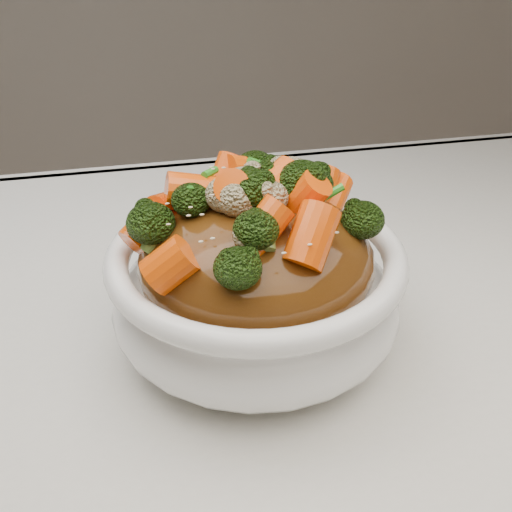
{
  "coord_description": "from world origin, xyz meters",
  "views": [
    {
      "loc": [
        -0.05,
        -0.35,
        1.06
      ],
      "look_at": [
        0.03,
        0.02,
        0.83
      ],
      "focal_mm": 42.0,
      "sensor_mm": 36.0,
      "label": 1
    }
  ],
  "objects": [
    {
      "name": "cauliflower",
      "position": [
        0.03,
        0.02,
        0.89
      ],
      "size": [
        0.19,
        0.19,
        0.04
      ],
      "primitive_type": null,
      "rotation": [
        0.0,
        0.0,
        0.08
      ],
      "color": "tan",
      "rests_on": "sauce_base"
    },
    {
      "name": "tablecloth",
      "position": [
        0.0,
        0.0,
        0.73
      ],
      "size": [
        1.2,
        0.8,
        0.04
      ],
      "primitive_type": "cube",
      "color": "silver",
      "rests_on": "dining_table"
    },
    {
      "name": "sauce_base",
      "position": [
        0.03,
        0.02,
        0.82
      ],
      "size": [
        0.19,
        0.19,
        0.1
      ],
      "primitive_type": "ellipsoid",
      "rotation": [
        0.0,
        0.0,
        0.08
      ],
      "color": "#502B0D",
      "rests_on": "bowl"
    },
    {
      "name": "sesame_seeds",
      "position": [
        0.03,
        0.02,
        0.89
      ],
      "size": [
        0.17,
        0.17,
        0.01
      ],
      "primitive_type": null,
      "rotation": [
        0.0,
        0.0,
        0.08
      ],
      "color": "beige",
      "rests_on": "sauce_base"
    },
    {
      "name": "scallions",
      "position": [
        0.03,
        0.02,
        0.89
      ],
      "size": [
        0.14,
        0.14,
        0.02
      ],
      "primitive_type": null,
      "rotation": [
        0.0,
        0.0,
        0.08
      ],
      "color": "green",
      "rests_on": "sauce_base"
    },
    {
      "name": "broccoli",
      "position": [
        0.03,
        0.02,
        0.89
      ],
      "size": [
        0.19,
        0.19,
        0.05
      ],
      "primitive_type": null,
      "rotation": [
        0.0,
        0.0,
        0.08
      ],
      "color": "black",
      "rests_on": "sauce_base"
    },
    {
      "name": "carrots",
      "position": [
        0.03,
        0.02,
        0.89
      ],
      "size": [
        0.19,
        0.19,
        0.05
      ],
      "primitive_type": null,
      "rotation": [
        0.0,
        0.0,
        0.08
      ],
      "color": "#FF5608",
      "rests_on": "sauce_base"
    },
    {
      "name": "bowl",
      "position": [
        0.03,
        0.02,
        0.79
      ],
      "size": [
        0.24,
        0.24,
        0.09
      ],
      "primitive_type": null,
      "rotation": [
        0.0,
        0.0,
        0.08
      ],
      "color": "white",
      "rests_on": "tablecloth"
    }
  ]
}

